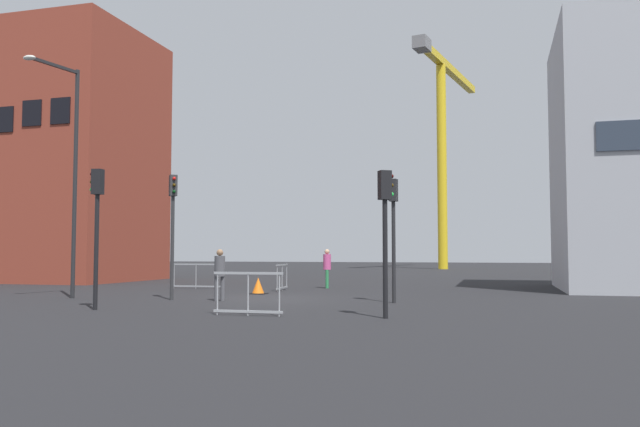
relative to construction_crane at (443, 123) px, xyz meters
The scene contains 14 objects.
ground 43.21m from the construction_crane, 93.86° to the right, with size 160.00×160.00×0.00m, color black.
brick_building 36.53m from the construction_crane, 120.36° to the right, with size 8.26×8.09×13.73m.
construction_crane is the anchor object (origin of this frame).
streetlamp_tall 44.63m from the construction_crane, 102.19° to the right, with size 0.65×2.15×7.94m.
traffic_light_corner 47.63m from the construction_crane, 87.16° to the right, with size 0.39×0.35×3.53m.
traffic_light_verge 43.98m from the construction_crane, 97.47° to the right, with size 0.36×0.38×4.15m.
traffic_light_island 47.76m from the construction_crane, 97.12° to the right, with size 0.38×0.27×3.87m.
traffic_light_crosswalk 42.99m from the construction_crane, 87.59° to the right, with size 0.27×0.38×3.87m.
pedestrian_walking 36.55m from the construction_crane, 93.97° to the right, with size 0.34×0.34×1.71m.
pedestrian_waiting 44.30m from the construction_crane, 95.16° to the right, with size 0.34×0.34×1.67m.
safety_barrier_mid_span 48.29m from the construction_crane, 91.40° to the right, with size 1.82×0.10×1.08m.
safety_barrier_left_run 38.78m from the construction_crane, 95.87° to the right, with size 0.24×1.88×1.08m.
safety_barrier_rear 39.13m from the construction_crane, 102.17° to the right, with size 2.26×0.21×1.08m.
traffic_cone_orange 41.08m from the construction_crane, 95.74° to the right, with size 0.61×0.61×0.62m.
Camera 1 is at (7.65, -20.53, 1.57)m, focal length 35.97 mm.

